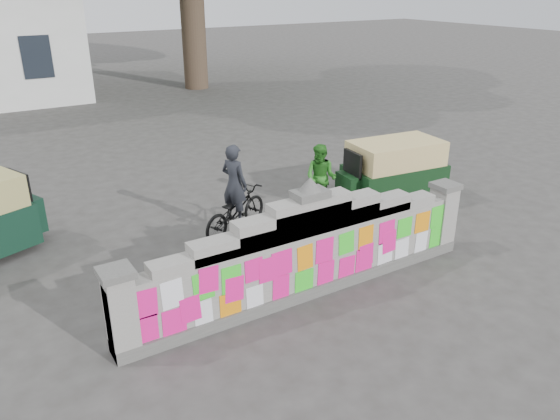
{
  "coord_description": "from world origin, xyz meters",
  "views": [
    {
      "loc": [
        -4.46,
        -6.3,
        4.74
      ],
      "look_at": [
        0.08,
        1.0,
        1.1
      ],
      "focal_mm": 35.0,
      "sensor_mm": 36.0,
      "label": 1
    }
  ],
  "objects_px": {
    "pedestrian": "(321,178)",
    "rickshaw_right": "(392,171)",
    "cyclist_rider": "(235,196)",
    "cyclist_bike": "(235,211)"
  },
  "relations": [
    {
      "from": "cyclist_bike",
      "to": "rickshaw_right",
      "type": "xyz_separation_m",
      "value": [
        3.82,
        -0.38,
        0.27
      ]
    },
    {
      "from": "rickshaw_right",
      "to": "cyclist_bike",
      "type": "bearing_deg",
      "value": 0.52
    },
    {
      "from": "cyclist_rider",
      "to": "rickshaw_right",
      "type": "distance_m",
      "value": 3.84
    },
    {
      "from": "cyclist_rider",
      "to": "rickshaw_right",
      "type": "height_order",
      "value": "cyclist_rider"
    },
    {
      "from": "cyclist_rider",
      "to": "rickshaw_right",
      "type": "xyz_separation_m",
      "value": [
        3.82,
        -0.38,
        -0.06
      ]
    },
    {
      "from": "cyclist_bike",
      "to": "pedestrian",
      "type": "xyz_separation_m",
      "value": [
        2.17,
        0.09,
        0.27
      ]
    },
    {
      "from": "pedestrian",
      "to": "rickshaw_right",
      "type": "bearing_deg",
      "value": 41.68
    },
    {
      "from": "pedestrian",
      "to": "rickshaw_right",
      "type": "height_order",
      "value": "pedestrian"
    },
    {
      "from": "cyclist_rider",
      "to": "rickshaw_right",
      "type": "bearing_deg",
      "value": -119.31
    },
    {
      "from": "cyclist_rider",
      "to": "cyclist_bike",
      "type": "bearing_deg",
      "value": 66.43
    }
  ]
}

